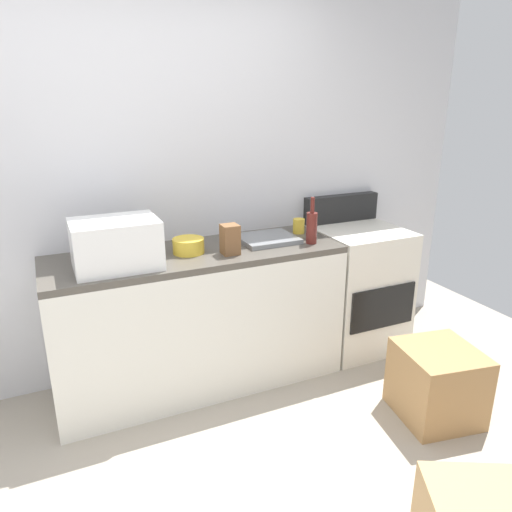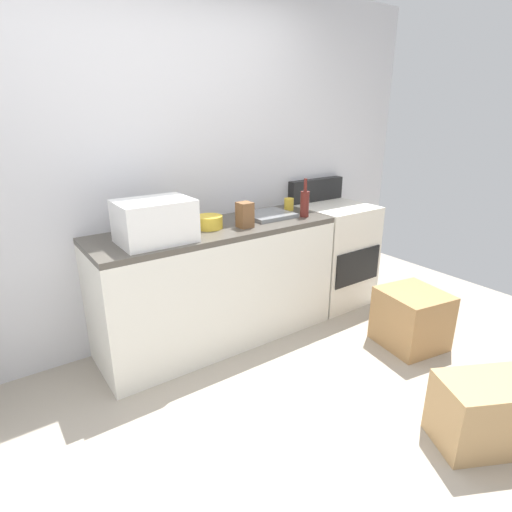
% 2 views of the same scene
% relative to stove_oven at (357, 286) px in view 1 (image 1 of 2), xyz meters
% --- Properties ---
extents(wall_back, '(5.00, 0.10, 2.60)m').
position_rel_stove_oven_xyz_m(wall_back, '(-1.52, 0.34, 0.83)').
color(wall_back, silver).
rests_on(wall_back, ground_plane).
extents(kitchen_counter, '(1.80, 0.60, 0.90)m').
position_rel_stove_oven_xyz_m(kitchen_counter, '(-1.22, -0.01, -0.02)').
color(kitchen_counter, silver).
rests_on(kitchen_counter, ground_plane).
extents(stove_oven, '(0.60, 0.61, 1.10)m').
position_rel_stove_oven_xyz_m(stove_oven, '(0.00, 0.00, 0.00)').
color(stove_oven, silver).
rests_on(stove_oven, ground_plane).
extents(microwave, '(0.46, 0.34, 0.27)m').
position_rel_stove_oven_xyz_m(microwave, '(-1.70, -0.10, 0.57)').
color(microwave, white).
rests_on(microwave, kitchen_counter).
extents(sink_basin, '(0.36, 0.32, 0.03)m').
position_rel_stove_oven_xyz_m(sink_basin, '(-0.73, 0.02, 0.45)').
color(sink_basin, slate).
rests_on(sink_basin, kitchen_counter).
extents(wine_bottle, '(0.07, 0.07, 0.30)m').
position_rel_stove_oven_xyz_m(wine_bottle, '(-0.49, -0.14, 0.54)').
color(wine_bottle, '#591E19').
rests_on(wine_bottle, kitchen_counter).
extents(coffee_mug, '(0.08, 0.08, 0.10)m').
position_rel_stove_oven_xyz_m(coffee_mug, '(-0.45, 0.10, 0.48)').
color(coffee_mug, gold).
rests_on(coffee_mug, kitchen_counter).
extents(knife_block, '(0.10, 0.10, 0.18)m').
position_rel_stove_oven_xyz_m(knife_block, '(-1.05, -0.13, 0.52)').
color(knife_block, brown).
rests_on(knife_block, kitchen_counter).
extents(mixing_bowl, '(0.19, 0.19, 0.09)m').
position_rel_stove_oven_xyz_m(mixing_bowl, '(-1.27, -0.01, 0.48)').
color(mixing_bowl, gold).
rests_on(mixing_bowl, kitchen_counter).
extents(cardboard_box_medium, '(0.49, 0.51, 0.43)m').
position_rel_stove_oven_xyz_m(cardboard_box_medium, '(-0.08, -0.93, -0.25)').
color(cardboard_box_medium, '#A37A4C').
rests_on(cardboard_box_medium, ground_plane).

